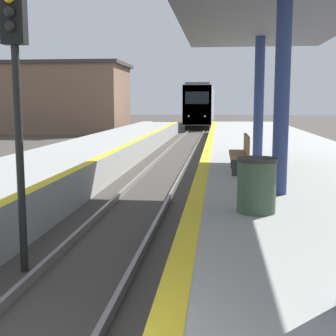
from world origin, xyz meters
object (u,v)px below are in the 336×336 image
object	(u,v)px
trash_bin	(257,185)
bench	(241,153)
signal_near	(16,74)
train	(201,105)

from	to	relation	value
trash_bin	bench	size ratio (longest dim) A/B	0.56
signal_near	trash_bin	size ratio (longest dim) A/B	5.15
signal_near	bench	xyz separation A→B (m)	(3.63, 4.68, -1.65)
trash_bin	bench	distance (m)	4.30
train	trash_bin	xyz separation A→B (m)	(2.64, -46.82, -0.91)
signal_near	bench	world-z (taller)	signal_near
signal_near	bench	distance (m)	6.14
trash_bin	bench	xyz separation A→B (m)	(-0.04, 4.30, 0.05)
trash_bin	bench	world-z (taller)	bench
train	trash_bin	world-z (taller)	train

